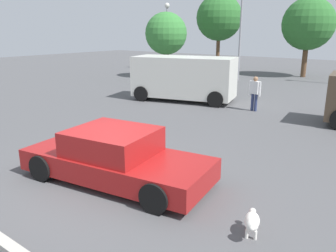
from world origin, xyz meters
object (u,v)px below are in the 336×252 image
object	(u,v)px
dog	(252,222)
pedestrian	(255,91)
sedan_foreground	(116,158)
light_post_far	(242,9)
van_white	(184,77)
light_post_mid	(167,24)

from	to	relation	value
dog	pedestrian	distance (m)	9.92
sedan_foreground	light_post_far	world-z (taller)	light_post_far
dog	light_post_far	world-z (taller)	light_post_far
van_white	light_post_mid	world-z (taller)	light_post_mid
sedan_foreground	dog	xyz separation A→B (m)	(3.54, -0.22, -0.29)
dog	pedestrian	xyz separation A→B (m)	(-3.93, 9.09, 0.62)
light_post_mid	light_post_far	xyz separation A→B (m)	(8.15, -2.31, 0.90)
sedan_foreground	dog	size ratio (longest dim) A/B	7.08
dog	van_white	size ratio (longest dim) A/B	0.12
van_white	light_post_mid	distance (m)	14.31
sedan_foreground	dog	world-z (taller)	sedan_foreground
light_post_far	sedan_foreground	bearing A→B (deg)	-73.06
sedan_foreground	light_post_mid	size ratio (longest dim) A/B	0.82
light_post_mid	light_post_far	size ratio (longest dim) A/B	0.79
dog	van_white	distance (m)	12.01
light_post_mid	dog	bearing A→B (deg)	-49.37
dog	light_post_far	bearing A→B (deg)	-175.35
dog	light_post_mid	world-z (taller)	light_post_mid
van_white	pedestrian	size ratio (longest dim) A/B	3.52
sedan_foreground	light_post_mid	xyz separation A→B (m)	(-13.39, 19.52, 3.40)
sedan_foreground	light_post_far	distance (m)	18.50
dog	van_white	bearing A→B (deg)	-161.75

